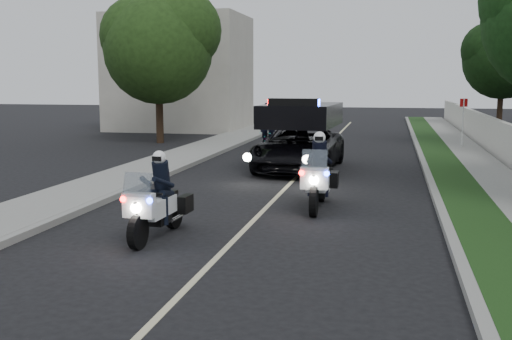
% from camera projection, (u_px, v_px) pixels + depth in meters
% --- Properties ---
extents(ground, '(120.00, 120.00, 0.00)m').
position_uv_depth(ground, '(223.00, 252.00, 11.01)').
color(ground, black).
rests_on(ground, ground).
extents(curb_right, '(0.20, 60.00, 0.15)m').
position_uv_depth(curb_right, '(427.00, 173.00, 19.77)').
color(curb_right, gray).
rests_on(curb_right, ground).
extents(grass_verge, '(1.20, 60.00, 0.16)m').
position_uv_depth(grass_verge, '(450.00, 174.00, 19.62)').
color(grass_verge, '#193814').
rests_on(grass_verge, ground).
extents(sidewalk_right, '(1.40, 60.00, 0.16)m').
position_uv_depth(sidewalk_right, '(492.00, 175.00, 19.34)').
color(sidewalk_right, gray).
rests_on(sidewalk_right, ground).
extents(curb_left, '(0.20, 60.00, 0.15)m').
position_uv_depth(curb_left, '(187.00, 166.00, 21.53)').
color(curb_left, gray).
rests_on(curb_left, ground).
extents(sidewalk_left, '(2.00, 60.00, 0.16)m').
position_uv_depth(sidewalk_left, '(158.00, 165.00, 21.77)').
color(sidewalk_left, gray).
rests_on(sidewalk_left, ground).
extents(building_far, '(8.00, 6.00, 7.00)m').
position_uv_depth(building_far, '(180.00, 73.00, 37.75)').
color(building_far, '#A8A396').
rests_on(building_far, ground).
extents(lane_marking, '(0.12, 50.00, 0.01)m').
position_uv_depth(lane_marking, '(302.00, 171.00, 20.66)').
color(lane_marking, '#BFB78C').
rests_on(lane_marking, ground).
extents(police_moto_left, '(0.81, 2.06, 1.72)m').
position_uv_depth(police_moto_left, '(158.00, 238.00, 11.98)').
color(police_moto_left, silver).
rests_on(police_moto_left, ground).
extents(police_moto_right, '(0.80, 2.20, 1.86)m').
position_uv_depth(police_moto_right, '(318.00, 208.00, 14.71)').
color(police_moto_right, silver).
rests_on(police_moto_right, ground).
extents(police_suv, '(2.79, 5.59, 2.66)m').
position_uv_depth(police_suv, '(299.00, 170.00, 21.06)').
color(police_suv, black).
rests_on(police_suv, ground).
extents(bicycle, '(0.65, 1.56, 0.80)m').
position_uv_depth(bicycle, '(268.00, 150.00, 27.03)').
color(bicycle, black).
rests_on(bicycle, ground).
extents(cyclist, '(0.72, 0.51, 1.92)m').
position_uv_depth(cyclist, '(268.00, 150.00, 27.03)').
color(cyclist, black).
rests_on(cyclist, ground).
extents(sign_post, '(0.47, 0.47, 2.34)m').
position_uv_depth(sign_post, '(461.00, 150.00, 27.06)').
color(sign_post, '#AD0C1F').
rests_on(sign_post, ground).
extents(tree_right_e, '(6.50, 6.50, 8.49)m').
position_uv_depth(tree_right_e, '(499.00, 127.00, 40.10)').
color(tree_right_e, black).
rests_on(tree_right_e, ground).
extents(tree_left_near, '(6.17, 6.17, 8.80)m').
position_uv_depth(tree_left_near, '(160.00, 143.00, 30.03)').
color(tree_left_near, '#244416').
rests_on(tree_left_near, ground).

